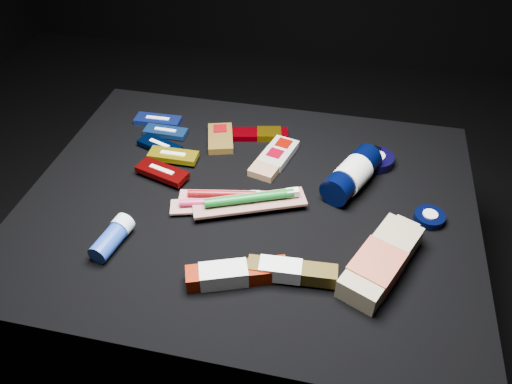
% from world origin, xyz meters
% --- Properties ---
extents(ground, '(3.00, 3.00, 0.00)m').
position_xyz_m(ground, '(0.00, 0.00, 0.00)').
color(ground, black).
rests_on(ground, ground).
extents(cloth_table, '(0.98, 0.78, 0.40)m').
position_xyz_m(cloth_table, '(0.00, 0.00, 0.20)').
color(cloth_table, black).
rests_on(cloth_table, ground).
extents(luna_bar_0, '(0.12, 0.05, 0.02)m').
position_xyz_m(luna_bar_0, '(-0.30, 0.25, 0.41)').
color(luna_bar_0, navy).
rests_on(luna_bar_0, cloth_table).
extents(luna_bar_1, '(0.11, 0.04, 0.01)m').
position_xyz_m(luna_bar_1, '(-0.26, 0.20, 0.41)').
color(luna_bar_1, '#1A458F').
rests_on(luna_bar_1, cloth_table).
extents(luna_bar_2, '(0.12, 0.08, 0.01)m').
position_xyz_m(luna_bar_2, '(-0.26, 0.14, 0.41)').
color(luna_bar_2, black).
rests_on(luna_bar_2, cloth_table).
extents(luna_bar_3, '(0.12, 0.04, 0.02)m').
position_xyz_m(luna_bar_3, '(-0.21, 0.10, 0.41)').
color(luna_bar_3, yellow).
rests_on(luna_bar_3, cloth_table).
extents(luna_bar_4, '(0.13, 0.08, 0.02)m').
position_xyz_m(luna_bar_4, '(-0.21, 0.03, 0.42)').
color(luna_bar_4, '#6D0606').
rests_on(luna_bar_4, cloth_table).
extents(clif_bar_0, '(0.09, 0.13, 0.02)m').
position_xyz_m(clif_bar_0, '(-0.12, 0.21, 0.41)').
color(clif_bar_0, brown).
rests_on(clif_bar_0, cloth_table).
extents(clif_bar_1, '(0.09, 0.13, 0.02)m').
position_xyz_m(clif_bar_1, '(0.04, 0.18, 0.41)').
color(clif_bar_1, '#A5A6A0').
rests_on(clif_bar_1, cloth_table).
extents(clif_bar_2, '(0.09, 0.12, 0.02)m').
position_xyz_m(clif_bar_2, '(0.02, 0.13, 0.41)').
color(clif_bar_2, '#A67C53').
rests_on(clif_bar_2, cloth_table).
extents(power_bar, '(0.15, 0.07, 0.02)m').
position_xyz_m(power_bar, '(-0.02, 0.24, 0.41)').
color(power_bar, '#860008').
rests_on(power_bar, cloth_table).
extents(lotion_bottle, '(0.13, 0.21, 0.07)m').
position_xyz_m(lotion_bottle, '(0.21, 0.10, 0.43)').
color(lotion_bottle, black).
rests_on(lotion_bottle, cloth_table).
extents(cream_tin_upper, '(0.08, 0.08, 0.03)m').
position_xyz_m(cream_tin_upper, '(0.27, 0.19, 0.41)').
color(cream_tin_upper, black).
rests_on(cream_tin_upper, cloth_table).
extents(cream_tin_lower, '(0.06, 0.06, 0.02)m').
position_xyz_m(cream_tin_lower, '(0.38, 0.02, 0.41)').
color(cream_tin_lower, black).
rests_on(cream_tin_lower, cloth_table).
extents(bodywash_bottle, '(0.16, 0.23, 0.05)m').
position_xyz_m(bodywash_bottle, '(0.29, -0.14, 0.42)').
color(bodywash_bottle, tan).
rests_on(bodywash_bottle, cloth_table).
extents(deodorant_stick, '(0.06, 0.11, 0.04)m').
position_xyz_m(deodorant_stick, '(-0.23, -0.18, 0.42)').
color(deodorant_stick, '#1D3DA3').
rests_on(deodorant_stick, cloth_table).
extents(toothbrush_pack_0, '(0.19, 0.08, 0.02)m').
position_xyz_m(toothbrush_pack_0, '(-0.06, -0.00, 0.41)').
color(toothbrush_pack_0, silver).
rests_on(toothbrush_pack_0, cloth_table).
extents(toothbrush_pack_1, '(0.20, 0.10, 0.02)m').
position_xyz_m(toothbrush_pack_1, '(-0.06, -0.04, 0.41)').
color(toothbrush_pack_1, beige).
rests_on(toothbrush_pack_1, cloth_table).
extents(toothbrush_pack_2, '(0.24, 0.14, 0.03)m').
position_xyz_m(toothbrush_pack_2, '(0.01, -0.02, 0.42)').
color(toothbrush_pack_2, '#A29A97').
rests_on(toothbrush_pack_2, cloth_table).
extents(toothpaste_carton_red, '(0.19, 0.10, 0.04)m').
position_xyz_m(toothpaste_carton_red, '(0.02, -0.22, 0.42)').
color(toothpaste_carton_red, '#771300').
rests_on(toothpaste_carton_red, cloth_table).
extents(toothpaste_carton_green, '(0.17, 0.05, 0.03)m').
position_xyz_m(toothpaste_carton_green, '(0.12, -0.19, 0.42)').
color(toothpaste_carton_green, '#3E310D').
rests_on(toothpaste_carton_green, cloth_table).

